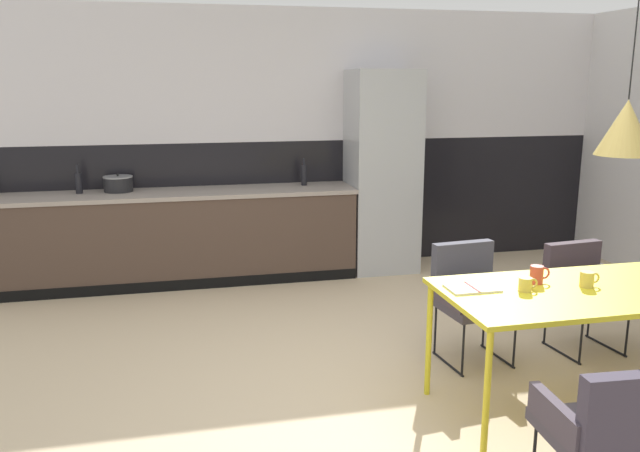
{
  "coord_description": "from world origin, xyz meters",
  "views": [
    {
      "loc": [
        -1.31,
        -3.27,
        1.93
      ],
      "look_at": [
        -0.33,
        1.0,
        0.95
      ],
      "focal_mm": 36.42,
      "sensor_mm": 36.0,
      "label": 1
    }
  ],
  "objects_px": {
    "refrigerator_column": "(382,172)",
    "open_book": "(472,288)",
    "pendant_lamp_over_table_near": "(626,127)",
    "mug_glass_clear": "(537,274)",
    "mug_white_ceramic": "(587,279)",
    "dining_table": "(609,294)",
    "bottle_oil_tall": "(304,174)",
    "armchair_far_side": "(582,281)",
    "armchair_by_stool": "(470,288)",
    "cooking_pot": "(118,184)",
    "bottle_wine_green": "(79,182)",
    "mug_wide_latte": "(526,284)",
    "armchair_facing_counter": "(612,423)"
  },
  "relations": [
    {
      "from": "refrigerator_column",
      "to": "open_book",
      "type": "height_order",
      "value": "refrigerator_column"
    },
    {
      "from": "refrigerator_column",
      "to": "pendant_lamp_over_table_near",
      "type": "distance_m",
      "value": 3.23
    },
    {
      "from": "refrigerator_column",
      "to": "mug_glass_clear",
      "type": "relative_size",
      "value": 16.31
    },
    {
      "from": "mug_glass_clear",
      "to": "mug_white_ceramic",
      "type": "height_order",
      "value": "mug_glass_clear"
    },
    {
      "from": "dining_table",
      "to": "bottle_oil_tall",
      "type": "bearing_deg",
      "value": 109.54
    },
    {
      "from": "armchair_far_side",
      "to": "armchair_by_stool",
      "type": "distance_m",
      "value": 0.88
    },
    {
      "from": "dining_table",
      "to": "cooking_pot",
      "type": "height_order",
      "value": "cooking_pot"
    },
    {
      "from": "armchair_by_stool",
      "to": "bottle_wine_green",
      "type": "xyz_separation_m",
      "value": [
        -2.85,
        2.38,
        0.49
      ]
    },
    {
      "from": "mug_glass_clear",
      "to": "bottle_oil_tall",
      "type": "relative_size",
      "value": 0.46
    },
    {
      "from": "open_book",
      "to": "bottle_oil_tall",
      "type": "relative_size",
      "value": 1.05
    },
    {
      "from": "dining_table",
      "to": "mug_wide_latte",
      "type": "distance_m",
      "value": 0.53
    },
    {
      "from": "armchair_far_side",
      "to": "open_book",
      "type": "height_order",
      "value": "open_book"
    },
    {
      "from": "armchair_facing_counter",
      "to": "armchair_by_stool",
      "type": "relative_size",
      "value": 0.94
    },
    {
      "from": "open_book",
      "to": "mug_wide_latte",
      "type": "distance_m",
      "value": 0.3
    },
    {
      "from": "refrigerator_column",
      "to": "armchair_by_stool",
      "type": "distance_m",
      "value": 2.35
    },
    {
      "from": "mug_white_ceramic",
      "to": "pendant_lamp_over_table_near",
      "type": "height_order",
      "value": "pendant_lamp_over_table_near"
    },
    {
      "from": "cooking_pot",
      "to": "refrigerator_column",
      "type": "bearing_deg",
      "value": -2.78
    },
    {
      "from": "bottle_oil_tall",
      "to": "dining_table",
      "type": "bearing_deg",
      "value": -70.46
    },
    {
      "from": "armchair_far_side",
      "to": "mug_wide_latte",
      "type": "bearing_deg",
      "value": 34.31
    },
    {
      "from": "armchair_facing_counter",
      "to": "mug_white_ceramic",
      "type": "distance_m",
      "value": 1.14
    },
    {
      "from": "mug_glass_clear",
      "to": "bottle_wine_green",
      "type": "height_order",
      "value": "bottle_wine_green"
    },
    {
      "from": "mug_glass_clear",
      "to": "refrigerator_column",
      "type": "bearing_deg",
      "value": 89.62
    },
    {
      "from": "armchair_far_side",
      "to": "armchair_facing_counter",
      "type": "height_order",
      "value": "same"
    },
    {
      "from": "armchair_facing_counter",
      "to": "open_book",
      "type": "xyz_separation_m",
      "value": [
        -0.15,
        1.07,
        0.28
      ]
    },
    {
      "from": "mug_white_ceramic",
      "to": "bottle_oil_tall",
      "type": "xyz_separation_m",
      "value": [
        -1.02,
        3.21,
        0.2
      ]
    },
    {
      "from": "refrigerator_column",
      "to": "armchair_facing_counter",
      "type": "relative_size",
      "value": 2.65
    },
    {
      "from": "refrigerator_column",
      "to": "open_book",
      "type": "relative_size",
      "value": 7.11
    },
    {
      "from": "open_book",
      "to": "dining_table",
      "type": "bearing_deg",
      "value": -9.86
    },
    {
      "from": "cooking_pot",
      "to": "pendant_lamp_over_table_near",
      "type": "bearing_deg",
      "value": -47.82
    },
    {
      "from": "armchair_facing_counter",
      "to": "bottle_wine_green",
      "type": "height_order",
      "value": "bottle_wine_green"
    },
    {
      "from": "bottle_wine_green",
      "to": "pendant_lamp_over_table_near",
      "type": "distance_m",
      "value": 4.67
    },
    {
      "from": "armchair_facing_counter",
      "to": "pendant_lamp_over_table_near",
      "type": "height_order",
      "value": "pendant_lamp_over_table_near"
    },
    {
      "from": "refrigerator_column",
      "to": "bottle_oil_tall",
      "type": "xyz_separation_m",
      "value": [
        -0.79,
        0.1,
        -0.01
      ]
    },
    {
      "from": "refrigerator_column",
      "to": "armchair_far_side",
      "type": "bearing_deg",
      "value": -71.46
    },
    {
      "from": "mug_white_ceramic",
      "to": "armchair_facing_counter",
      "type": "bearing_deg",
      "value": -118.32
    },
    {
      "from": "refrigerator_column",
      "to": "mug_wide_latte",
      "type": "xyz_separation_m",
      "value": [
        -0.16,
        -3.1,
        -0.22
      ]
    },
    {
      "from": "mug_white_ceramic",
      "to": "pendant_lamp_over_table_near",
      "type": "distance_m",
      "value": 0.88
    },
    {
      "from": "cooking_pot",
      "to": "armchair_far_side",
      "type": "bearing_deg",
      "value": -35.82
    },
    {
      "from": "cooking_pot",
      "to": "bottle_oil_tall",
      "type": "xyz_separation_m",
      "value": [
        1.81,
        -0.02,
        0.04
      ]
    },
    {
      "from": "armchair_by_stool",
      "to": "mug_white_ceramic",
      "type": "xyz_separation_m",
      "value": [
        0.33,
        -0.82,
        0.29
      ]
    },
    {
      "from": "refrigerator_column",
      "to": "mug_white_ceramic",
      "type": "xyz_separation_m",
      "value": [
        0.23,
        -3.11,
        -0.22
      ]
    },
    {
      "from": "refrigerator_column",
      "to": "mug_white_ceramic",
      "type": "relative_size",
      "value": 16.61
    },
    {
      "from": "refrigerator_column",
      "to": "armchair_far_side",
      "type": "relative_size",
      "value": 2.65
    },
    {
      "from": "bottle_wine_green",
      "to": "mug_white_ceramic",
      "type": "bearing_deg",
      "value": -45.15
    },
    {
      "from": "armchair_facing_counter",
      "to": "bottle_oil_tall",
      "type": "bearing_deg",
      "value": 100.56
    },
    {
      "from": "refrigerator_column",
      "to": "armchair_by_stool",
      "type": "relative_size",
      "value": 2.5
    },
    {
      "from": "mug_white_ceramic",
      "to": "mug_wide_latte",
      "type": "distance_m",
      "value": 0.39
    },
    {
      "from": "dining_table",
      "to": "armchair_by_stool",
      "type": "relative_size",
      "value": 2.43
    },
    {
      "from": "mug_glass_clear",
      "to": "mug_wide_latte",
      "type": "xyz_separation_m",
      "value": [
        -0.14,
        -0.12,
        -0.01
      ]
    },
    {
      "from": "dining_table",
      "to": "mug_glass_clear",
      "type": "xyz_separation_m",
      "value": [
        -0.38,
        0.16,
        0.1
      ]
    }
  ]
}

